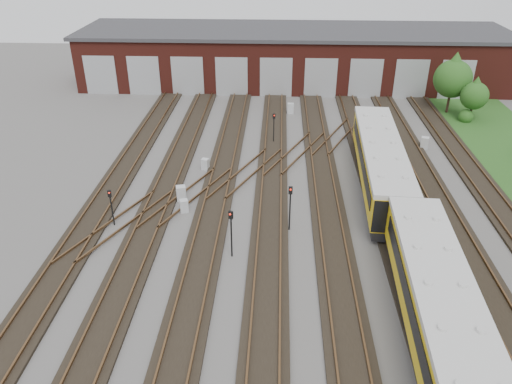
{
  "coord_description": "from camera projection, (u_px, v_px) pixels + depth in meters",
  "views": [
    {
      "loc": [
        -1.57,
        -21.35,
        17.92
      ],
      "look_at": [
        -2.97,
        7.54,
        2.0
      ],
      "focal_mm": 35.0,
      "sensor_mm": 36.0,
      "label": 1
    }
  ],
  "objects": [
    {
      "name": "ground",
      "position": [
        304.0,
        292.0,
        27.26
      ],
      "size": [
        120.0,
        120.0,
        0.0
      ],
      "primitive_type": "plane",
      "color": "#444240",
      "rests_on": "ground"
    },
    {
      "name": "track_network",
      "position": [
        300.0,
        283.0,
        27.73
      ],
      "size": [
        30.4,
        70.0,
        0.33
      ],
      "color": "black",
      "rests_on": "ground"
    },
    {
      "name": "maintenance_shed",
      "position": [
        293.0,
        56.0,
        60.69
      ],
      "size": [
        51.0,
        12.5,
        6.35
      ],
      "color": "#4F1A13",
      "rests_on": "ground"
    },
    {
      "name": "metro_train",
      "position": [
        439.0,
        313.0,
        22.9
      ],
      "size": [
        3.75,
        48.06,
        3.29
      ],
      "rotation": [
        0.0,
        0.0,
        -0.06
      ],
      "color": "black",
      "rests_on": "ground"
    },
    {
      "name": "signal_mast_0",
      "position": [
        111.0,
        203.0,
        32.37
      ],
      "size": [
        0.26,
        0.25,
        2.62
      ],
      "rotation": [
        0.0,
        0.0,
        0.27
      ],
      "color": "black",
      "rests_on": "ground"
    },
    {
      "name": "signal_mast_1",
      "position": [
        231.0,
        228.0,
        29.14
      ],
      "size": [
        0.28,
        0.27,
        3.16
      ],
      "rotation": [
        0.0,
        0.0,
        -0.36
      ],
      "color": "black",
      "rests_on": "ground"
    },
    {
      "name": "signal_mast_2",
      "position": [
        274.0,
        124.0,
        44.4
      ],
      "size": [
        0.26,
        0.24,
        2.79
      ],
      "rotation": [
        0.0,
        0.0,
        0.23
      ],
      "color": "black",
      "rests_on": "ground"
    },
    {
      "name": "signal_mast_3",
      "position": [
        290.0,
        203.0,
        31.71
      ],
      "size": [
        0.26,
        0.25,
        3.18
      ],
      "rotation": [
        0.0,
        0.0,
        -0.09
      ],
      "color": "black",
      "rests_on": "ground"
    },
    {
      "name": "relay_cabinet_0",
      "position": [
        181.0,
        193.0,
        35.84
      ],
      "size": [
        0.79,
        0.71,
        1.11
      ],
      "primitive_type": "cube",
      "rotation": [
        0.0,
        0.0,
        0.27
      ],
      "color": "#B3B6B9",
      "rests_on": "ground"
    },
    {
      "name": "relay_cabinet_1",
      "position": [
        205.0,
        164.0,
        40.28
      ],
      "size": [
        0.67,
        0.61,
        0.94
      ],
      "primitive_type": "cube",
      "rotation": [
        0.0,
        0.0,
        -0.29
      ],
      "color": "#B3B6B9",
      "rests_on": "ground"
    },
    {
      "name": "relay_cabinet_2",
      "position": [
        184.0,
        206.0,
        34.45
      ],
      "size": [
        0.67,
        0.61,
        0.93
      ],
      "primitive_type": "cube",
      "rotation": [
        0.0,
        0.0,
        0.31
      ],
      "color": "#B3B6B9",
      "rests_on": "ground"
    },
    {
      "name": "relay_cabinet_3",
      "position": [
        291.0,
        108.0,
        51.87
      ],
      "size": [
        0.65,
        0.54,
        1.08
      ],
      "primitive_type": "cube",
      "rotation": [
        0.0,
        0.0,
        -0.0
      ],
      "color": "#B3B6B9",
      "rests_on": "ground"
    },
    {
      "name": "relay_cabinet_4",
      "position": [
        424.0,
        143.0,
        43.92
      ],
      "size": [
        0.76,
        0.69,
        1.07
      ],
      "primitive_type": "cube",
      "rotation": [
        0.0,
        0.0,
        -0.29
      ],
      "color": "#B3B6B9",
      "rests_on": "ground"
    },
    {
      "name": "tree_0",
      "position": [
        454.0,
        74.0,
        50.37
      ],
      "size": [
        3.82,
        3.82,
        6.34
      ],
      "color": "#301E15",
      "rests_on": "ground"
    },
    {
      "name": "tree_1",
      "position": [
        475.0,
        93.0,
        48.96
      ],
      "size": [
        2.71,
        2.71,
        4.5
      ],
      "color": "#301E15",
      "rests_on": "ground"
    },
    {
      "name": "bush_1",
      "position": [
        466.0,
        114.0,
        49.74
      ],
      "size": [
        1.46,
        1.46,
        1.46
      ],
      "primitive_type": "sphere",
      "color": "#1E4614",
      "rests_on": "ground"
    }
  ]
}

